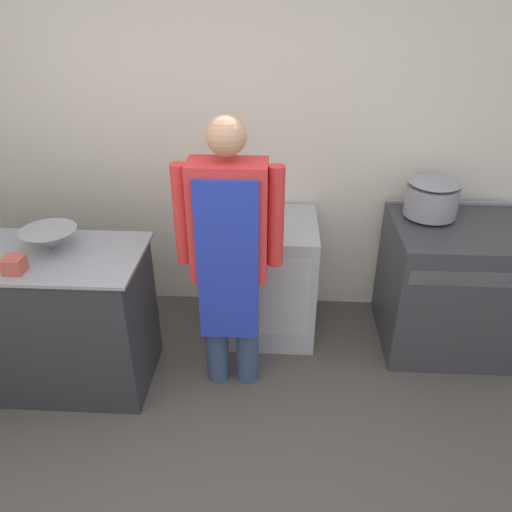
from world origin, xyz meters
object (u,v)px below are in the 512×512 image
at_px(stove, 451,286).
at_px(person_cook, 229,248).
at_px(mixing_bowl, 50,240).
at_px(stock_pot, 432,196).
at_px(fridge_unit, 271,277).
at_px(plastic_tub, 14,265).

xyz_separation_m(stove, person_cook, (-1.46, -0.49, 0.51)).
relative_size(stove, mixing_bowl, 2.90).
xyz_separation_m(stove, stock_pot, (-0.20, 0.13, 0.60)).
height_order(stove, fridge_unit, stove).
relative_size(mixing_bowl, plastic_tub, 3.07).
bearing_deg(plastic_tub, fridge_unit, 30.87).
bearing_deg(plastic_tub, stove, 15.70).
relative_size(stove, fridge_unit, 1.08).
relative_size(fridge_unit, plastic_tub, 8.25).
height_order(person_cook, stock_pot, person_cook).
bearing_deg(stock_pot, mixing_bowl, -165.33).
bearing_deg(plastic_tub, person_cook, 12.05).
bearing_deg(fridge_unit, stock_pot, 2.96).
relative_size(fridge_unit, stock_pot, 2.53).
bearing_deg(fridge_unit, plastic_tub, -149.13).
relative_size(person_cook, mixing_bowl, 5.37).
relative_size(plastic_tub, stock_pot, 0.31).
bearing_deg(stove, mixing_bowl, -169.36).
distance_m(fridge_unit, plastic_tub, 1.66).
height_order(fridge_unit, plastic_tub, plastic_tub).
bearing_deg(stock_pot, person_cook, -153.87).
bearing_deg(stock_pot, fridge_unit, -177.04).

